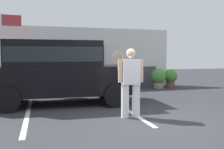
# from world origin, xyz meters

# --- Properties ---
(ground_plane) EXTENTS (40.00, 40.00, 0.00)m
(ground_plane) POSITION_xyz_m (0.00, 0.00, 0.00)
(ground_plane) COLOR #2D2D33
(parking_stripe_0) EXTENTS (0.12, 4.40, 0.01)m
(parking_stripe_0) POSITION_xyz_m (-2.70, 1.50, 0.00)
(parking_stripe_0) COLOR silver
(parking_stripe_0) RESTS_ON ground_plane
(parking_stripe_1) EXTENTS (0.12, 4.40, 0.01)m
(parking_stripe_1) POSITION_xyz_m (0.07, 1.50, 0.00)
(parking_stripe_1) COLOR silver
(parking_stripe_1) RESTS_ON ground_plane
(house_frontage) EXTENTS (8.26, 0.40, 2.93)m
(house_frontage) POSITION_xyz_m (0.00, 6.42, 1.38)
(house_frontage) COLOR white
(house_frontage) RESTS_ON ground_plane
(parked_suv) EXTENTS (4.68, 2.32, 2.05)m
(parked_suv) POSITION_xyz_m (-1.76, 2.68, 1.15)
(parked_suv) COLOR black
(parked_suv) RESTS_ON ground_plane
(tennis_player_man) EXTENTS (0.78, 0.32, 1.77)m
(tennis_player_man) POSITION_xyz_m (-0.14, 0.35, 0.92)
(tennis_player_man) COLOR white
(tennis_player_man) RESTS_ON ground_plane
(potted_plant_by_porch) EXTENTS (0.72, 0.72, 0.95)m
(potted_plant_by_porch) POSITION_xyz_m (3.17, 5.30, 0.53)
(potted_plant_by_porch) COLOR gray
(potted_plant_by_porch) RESTS_ON ground_plane
(potted_plant_secondary) EXTENTS (0.69, 0.69, 0.90)m
(potted_plant_secondary) POSITION_xyz_m (3.99, 5.60, 0.50)
(potted_plant_secondary) COLOR brown
(potted_plant_secondary) RESTS_ON ground_plane
(flag_pole) EXTENTS (0.80, 0.11, 3.31)m
(flag_pole) POSITION_xyz_m (-3.66, 5.46, 2.27)
(flag_pole) COLOR silver
(flag_pole) RESTS_ON ground_plane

